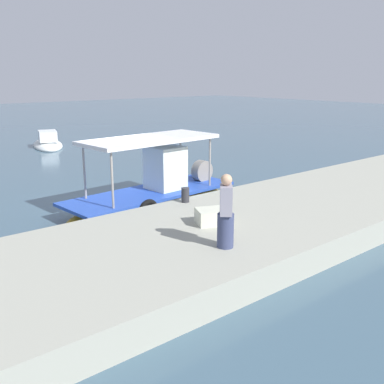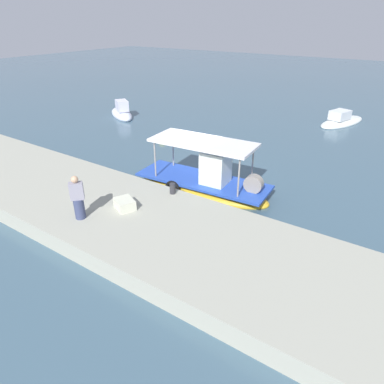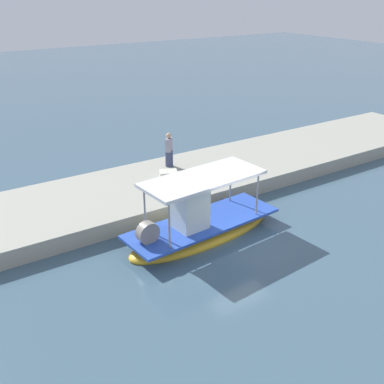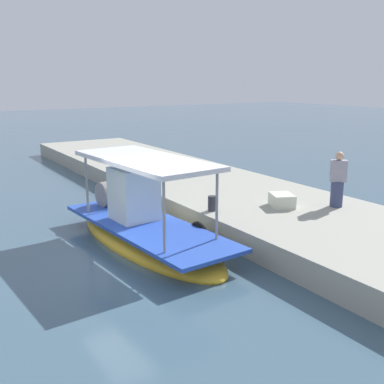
{
  "view_description": "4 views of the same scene",
  "coord_description": "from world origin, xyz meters",
  "views": [
    {
      "loc": [
        -7.53,
        -12.92,
        4.42
      ],
      "look_at": [
        1.28,
        -2.28,
        0.81
      ],
      "focal_mm": 42.42,
      "sensor_mm": 36.0,
      "label": 1
    },
    {
      "loc": [
        8.47,
        -12.78,
        7.26
      ],
      "look_at": [
        1.61,
        -2.62,
        0.98
      ],
      "focal_mm": 32.39,
      "sensor_mm": 36.0,
      "label": 2
    },
    {
      "loc": [
        9.58,
        11.97,
        8.7
      ],
      "look_at": [
        0.15,
        -2.45,
        0.94
      ],
      "focal_mm": 43.04,
      "sensor_mm": 36.0,
      "label": 3
    },
    {
      "loc": [
        -9.96,
        4.75,
        4.41
      ],
      "look_at": [
        1.53,
        -2.53,
        1.09
      ],
      "focal_mm": 43.43,
      "sensor_mm": 36.0,
      "label": 4
    }
  ],
  "objects": [
    {
      "name": "ground_plane",
      "position": [
        0.0,
        0.0,
        0.0
      ],
      "size": [
        120.0,
        120.0,
        0.0
      ],
      "primitive_type": "plane",
      "color": "#3F5B6D"
    },
    {
      "name": "main_fishing_boat",
      "position": [
        0.97,
        -0.64,
        0.43
      ],
      "size": [
        6.54,
        2.49,
        2.75
      ],
      "color": "gold",
      "rests_on": "ground_plane"
    },
    {
      "name": "fisherman_near_bollard",
      "position": [
        -0.92,
        -6.1,
        1.43
      ],
      "size": [
        0.52,
        0.52,
        1.66
      ],
      "color": "#373F62",
      "rests_on": "dock_quay"
    },
    {
      "name": "dock_quay",
      "position": [
        0.0,
        -4.84,
        0.34
      ],
      "size": [
        36.0,
        5.13,
        0.68
      ],
      "primitive_type": "cube",
      "color": "#A2A292",
      "rests_on": "ground_plane"
    },
    {
      "name": "mooring_bollard",
      "position": [
        0.69,
        -2.68,
        0.9
      ],
      "size": [
        0.24,
        0.24,
        0.44
      ],
      "primitive_type": "cylinder",
      "color": "#2D2D33",
      "rests_on": "dock_quay"
    },
    {
      "name": "cargo_crate",
      "position": [
        -0.06,
        -4.71,
        0.87
      ],
      "size": [
        0.97,
        0.89,
        0.39
      ],
      "primitive_type": "cube",
      "rotation": [
        0.0,
        0.0,
        2.72
      ],
      "color": "beige",
      "rests_on": "dock_quay"
    }
  ]
}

